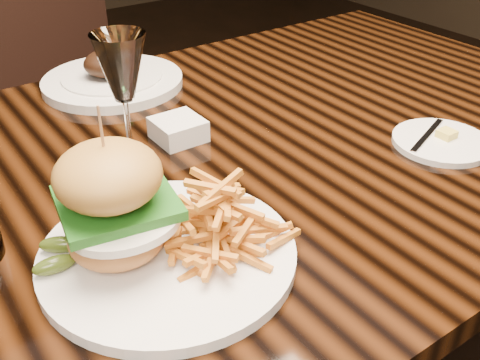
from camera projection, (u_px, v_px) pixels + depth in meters
dining_table at (203, 198)px, 0.91m from camera, size 1.60×0.90×0.75m
burger_plate at (164, 221)px, 0.63m from camera, size 0.30×0.30×0.20m
side_saucer at (441, 141)px, 0.90m from camera, size 0.16×0.16×0.02m
ramekin at (178, 129)px, 0.91m from camera, size 0.08×0.08×0.04m
wine_glass at (122, 72)px, 0.77m from camera, size 0.08×0.08×0.20m
far_dish at (112, 78)px, 1.10m from camera, size 0.27×0.27×0.09m
chair_far at (75, 87)px, 1.65m from camera, size 0.58×0.58×0.95m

